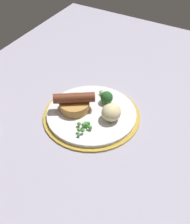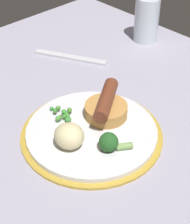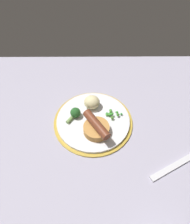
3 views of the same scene
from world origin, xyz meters
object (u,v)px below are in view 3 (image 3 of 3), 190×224
object	(u,v)px
dinner_plate	(93,121)
fork	(177,165)
sausage_pudding	(96,128)
broccoli_floret_near	(74,113)
potato_chunk_0	(92,102)
pea_pile	(112,114)

from	to	relation	value
dinner_plate	fork	bearing A→B (deg)	147.16
sausage_pudding	broccoli_floret_near	world-z (taller)	sausage_pudding
dinner_plate	fork	world-z (taller)	dinner_plate
fork	dinner_plate	bearing A→B (deg)	-60.12
dinner_plate	broccoli_floret_near	xyz separation A→B (cm)	(6.22, -1.27, 2.40)
potato_chunk_0	fork	size ratio (longest dim) A/B	0.29
potato_chunk_0	fork	xyz separation A→B (cm)	(-23.88, 20.68, -3.23)
broccoli_floret_near	potato_chunk_0	xyz separation A→B (cm)	(-5.82, -4.26, 0.57)
sausage_pudding	broccoli_floret_near	xyz separation A→B (cm)	(7.21, -6.09, -0.48)
dinner_plate	broccoli_floret_near	distance (cm)	6.78
dinner_plate	broccoli_floret_near	size ratio (longest dim) A/B	4.98
potato_chunk_0	pea_pile	bearing A→B (deg)	148.48
pea_pile	fork	world-z (taller)	pea_pile
sausage_pudding	fork	distance (cm)	24.94
sausage_pudding	dinner_plate	bearing A→B (deg)	157.91
sausage_pudding	fork	size ratio (longest dim) A/B	0.58
broccoli_floret_near	sausage_pudding	bearing A→B (deg)	-96.51
potato_chunk_0	fork	world-z (taller)	potato_chunk_0
sausage_pudding	potato_chunk_0	world-z (taller)	sausage_pudding
pea_pile	potato_chunk_0	size ratio (longest dim) A/B	1.05
dinner_plate	broccoli_floret_near	bearing A→B (deg)	-11.50
fork	broccoli_floret_near	bearing A→B (deg)	-56.22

